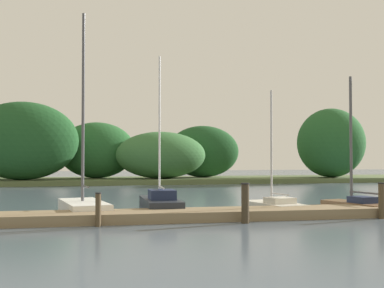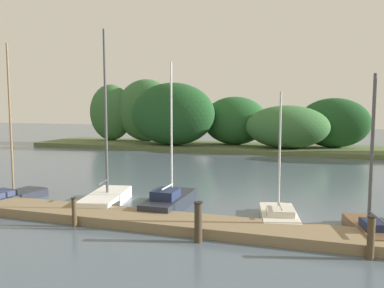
% 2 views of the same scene
% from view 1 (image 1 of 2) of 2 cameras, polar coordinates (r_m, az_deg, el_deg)
% --- Properties ---
extents(dock_pier, '(22.68, 1.80, 0.35)m').
position_cam_1_polar(dock_pier, '(17.68, 5.03, -8.17)').
color(dock_pier, '#847051').
rests_on(dock_pier, ground).
extents(far_shore, '(51.67, 8.71, 7.34)m').
position_cam_1_polar(far_shore, '(42.37, -8.47, -0.63)').
color(far_shore, '#56663D').
rests_on(far_shore, ground).
extents(sailboat_1, '(2.10, 4.06, 7.78)m').
position_cam_1_polar(sailboat_1, '(19.07, -12.69, -7.01)').
color(sailboat_1, white).
rests_on(sailboat_1, ground).
extents(sailboat_2, '(1.31, 3.99, 6.30)m').
position_cam_1_polar(sailboat_2, '(19.47, -3.79, -6.98)').
color(sailboat_2, '#232833').
rests_on(sailboat_2, ground).
extents(sailboat_3, '(1.90, 3.39, 4.99)m').
position_cam_1_polar(sailboat_3, '(20.30, 9.56, -7.07)').
color(sailboat_3, silver).
rests_on(sailboat_3, ground).
extents(sailboat_4, '(1.75, 3.35, 5.54)m').
position_cam_1_polar(sailboat_4, '(20.95, 18.50, -6.59)').
color(sailboat_4, brown).
rests_on(sailboat_4, ground).
extents(mooring_piling_1, '(0.21, 0.21, 1.09)m').
position_cam_1_polar(mooring_piling_1, '(15.84, -10.97, -7.55)').
color(mooring_piling_1, '#4C3D28').
rests_on(mooring_piling_1, ground).
extents(mooring_piling_2, '(0.30, 0.30, 1.35)m').
position_cam_1_polar(mooring_piling_2, '(16.44, 6.28, -6.89)').
color(mooring_piling_2, '#3D3323').
rests_on(mooring_piling_2, ground).
extents(mooring_piling_3, '(0.25, 0.25, 1.30)m').
position_cam_1_polar(mooring_piling_3, '(18.85, 21.38, -6.19)').
color(mooring_piling_3, '#4C3D28').
rests_on(mooring_piling_3, ground).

